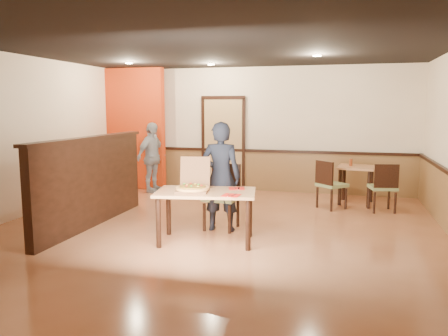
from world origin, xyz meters
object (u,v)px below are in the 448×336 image
(side_table, at_px, (356,175))
(passerby, at_px, (152,157))
(diner_chair, at_px, (223,193))
(side_chair_left, at_px, (329,183))
(condiment, at_px, (351,162))
(side_chair_right, at_px, (384,186))
(pizza_box, at_px, (193,187))
(diner, at_px, (221,177))
(main_table, at_px, (206,199))

(side_table, xyz_separation_m, passerby, (-4.41, 0.06, 0.21))
(diner_chair, height_order, side_chair_left, diner_chair)
(passerby, distance_m, condiment, 4.30)
(diner_chair, distance_m, side_table, 3.16)
(side_chair_right, relative_size, condiment, 6.13)
(passerby, bearing_deg, diner_chair, -121.30)
(diner_chair, distance_m, pizza_box, 0.88)
(side_chair_right, bearing_deg, passerby, -19.62)
(side_chair_left, distance_m, side_table, 0.78)
(side_chair_right, bearing_deg, side_table, -64.78)
(side_chair_left, height_order, pizza_box, pizza_box)
(diner, bearing_deg, side_table, -133.20)
(side_chair_left, bearing_deg, passerby, 34.00)
(condiment, bearing_deg, diner_chair, -129.59)
(side_chair_right, bearing_deg, side_chair_left, -12.74)
(side_chair_left, bearing_deg, main_table, 101.23)
(diner_chair, relative_size, side_table, 1.28)
(side_chair_left, xyz_separation_m, pizza_box, (-1.80, -2.60, 0.30))
(main_table, height_order, side_table, side_table)
(side_chair_left, xyz_separation_m, side_table, (0.50, 0.60, 0.07))
(condiment, bearing_deg, side_chair_left, -122.40)
(pizza_box, xyz_separation_m, condiment, (2.18, 3.20, 0.03))
(diner_chair, distance_m, side_chair_right, 3.10)
(main_table, distance_m, side_chair_left, 3.04)
(main_table, relative_size, condiment, 10.14)
(main_table, xyz_separation_m, passerby, (-2.29, 3.22, 0.16))
(passerby, distance_m, pizza_box, 3.88)
(diner, distance_m, passerby, 3.48)
(passerby, bearing_deg, side_table, -75.75)
(side_chair_left, relative_size, pizza_box, 1.58)
(main_table, height_order, diner, diner)
(diner_chair, height_order, condiment, diner_chair)
(side_chair_right, height_order, condiment, side_chair_right)
(side_chair_left, height_order, side_table, side_chair_left)
(main_table, distance_m, side_chair_right, 3.63)
(side_table, relative_size, condiment, 5.37)
(diner_chair, bearing_deg, side_chair_right, 39.22)
(side_table, bearing_deg, pizza_box, -125.67)
(diner, height_order, condiment, diner)
(passerby, height_order, condiment, passerby)
(condiment, bearing_deg, diner, -127.73)
(main_table, relative_size, side_chair_left, 1.63)
(condiment, bearing_deg, main_table, -122.31)
(side_chair_right, bearing_deg, main_table, 32.87)
(diner, relative_size, condiment, 11.49)
(passerby, bearing_deg, condiment, -75.67)
(diner_chair, relative_size, side_chair_right, 1.12)
(diner, height_order, passerby, diner)
(main_table, relative_size, pizza_box, 2.58)
(side_chair_left, bearing_deg, condiment, -78.88)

